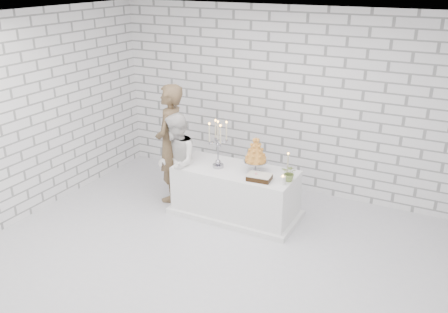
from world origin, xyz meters
TOP-DOWN VIEW (x-y plane):
  - ground at (0.00, 0.00)m, footprint 6.00×5.00m
  - ceiling at (0.00, 0.00)m, footprint 6.00×5.00m
  - wall_back at (0.00, 2.50)m, footprint 6.00×0.01m
  - wall_front at (0.00, -2.50)m, footprint 6.00×0.01m
  - wall_left at (-3.00, 0.00)m, footprint 0.01×5.00m
  - cake_table at (-0.23, 1.18)m, footprint 1.80×0.80m
  - groom at (-1.40, 1.23)m, footprint 0.62×0.79m
  - bride at (-1.14, 1.01)m, footprint 0.89×0.93m
  - candelabra at (-0.49, 1.13)m, footprint 0.30×0.30m
  - croquembouche at (0.07, 1.24)m, footprint 0.37×0.37m
  - chocolate_cake at (0.24, 0.99)m, footprint 0.35×0.26m
  - pillar_candle at (0.58, 0.99)m, footprint 0.10×0.10m
  - extra_taper at (0.52, 1.34)m, footprint 0.06×0.06m
  - flowers at (0.62, 1.15)m, footprint 0.23×0.20m

SIDE VIEW (x-z plane):
  - ground at x=0.00m, z-range -0.01..0.01m
  - cake_table at x=-0.23m, z-range 0.00..0.75m
  - bride at x=-1.14m, z-range 0.00..1.51m
  - chocolate_cake at x=0.24m, z-range 0.75..0.83m
  - pillar_candle at x=0.58m, z-range 0.75..0.87m
  - flowers at x=0.62m, z-range 0.75..0.99m
  - extra_taper at x=0.52m, z-range 0.75..1.07m
  - groom at x=-1.40m, z-range 0.00..1.89m
  - croquembouche at x=0.07m, z-range 0.75..1.29m
  - candelabra at x=-0.49m, z-range 0.75..1.48m
  - wall_back at x=0.00m, z-range 0.00..3.00m
  - wall_front at x=0.00m, z-range 0.00..3.00m
  - wall_left at x=-3.00m, z-range 0.00..3.00m
  - ceiling at x=0.00m, z-range 3.00..3.00m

